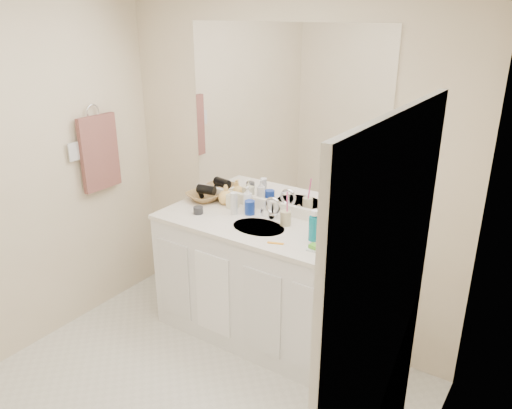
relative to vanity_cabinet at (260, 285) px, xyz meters
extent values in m
cube|color=beige|center=(0.00, 0.28, 0.77)|extent=(2.60, 0.02, 2.40)
cube|color=beige|center=(1.30, -1.02, 0.77)|extent=(0.02, 2.60, 2.40)
cube|color=white|center=(0.00, 0.00, 0.00)|extent=(1.50, 0.55, 0.85)
cube|color=silver|center=(0.00, 0.00, 0.44)|extent=(1.52, 0.57, 0.03)
cube|color=white|center=(0.00, 0.26, 0.50)|extent=(1.52, 0.03, 0.08)
cylinder|color=beige|center=(0.00, -0.02, 0.44)|extent=(0.37, 0.37, 0.02)
cylinder|color=silver|center=(0.00, 0.16, 0.51)|extent=(0.02, 0.02, 0.11)
cube|color=white|center=(0.00, 0.27, 1.14)|extent=(1.48, 0.01, 1.20)
cylinder|color=#16349B|center=(-0.18, 0.13, 0.50)|extent=(0.09, 0.09, 0.10)
cylinder|color=tan|center=(0.13, 0.11, 0.50)|extent=(0.09, 0.09, 0.10)
cylinder|color=#E53C88|center=(0.14, 0.11, 0.60)|extent=(0.02, 0.04, 0.19)
cylinder|color=#0B7285|center=(0.40, 0.00, 0.53)|extent=(0.08, 0.08, 0.16)
cylinder|color=white|center=(0.58, 0.18, 0.55)|extent=(0.09, 0.09, 0.19)
cube|color=white|center=(0.47, -0.12, 0.46)|extent=(0.10, 0.08, 0.01)
cube|color=#5BB82D|center=(0.47, -0.12, 0.48)|extent=(0.07, 0.05, 0.02)
cube|color=orange|center=(0.23, -0.17, 0.46)|extent=(0.10, 0.06, 0.00)
cylinder|color=#28292D|center=(-0.48, -0.06, 0.48)|extent=(0.09, 0.09, 0.05)
cylinder|color=silver|center=(-0.27, 0.07, 0.53)|extent=(0.06, 0.06, 0.16)
imported|color=white|center=(-0.22, 0.18, 0.55)|extent=(0.09, 0.09, 0.18)
imported|color=beige|center=(-0.35, 0.16, 0.53)|extent=(0.07, 0.08, 0.16)
imported|color=#FAC261|center=(-0.43, 0.20, 0.53)|extent=(0.14, 0.14, 0.15)
imported|color=olive|center=(-0.61, 0.17, 0.49)|extent=(0.30, 0.30, 0.06)
cylinder|color=black|center=(-0.59, 0.17, 0.54)|extent=(0.15, 0.09, 0.07)
torus|color=silver|center=(-1.27, -0.25, 1.12)|extent=(0.01, 0.11, 0.11)
cube|color=brown|center=(-1.25, -0.25, 0.82)|extent=(0.04, 0.32, 0.55)
cube|color=silver|center=(-1.27, -0.45, 0.88)|extent=(0.01, 0.08, 0.13)
camera|label=1|loc=(1.68, -2.55, 1.80)|focal=35.00mm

